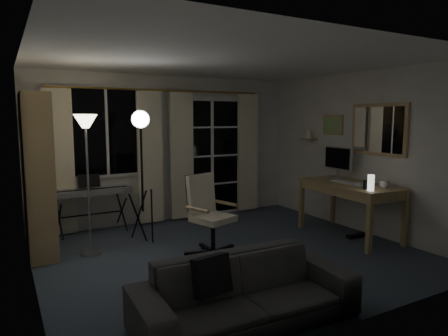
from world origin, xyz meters
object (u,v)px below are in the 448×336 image
Objects in this scene: office_chair at (206,208)px; studio_light at (141,135)px; monitor at (338,159)px; desk at (350,190)px; sofa at (246,281)px; bookshelf at (35,180)px; torchiere_lamp at (86,143)px; mug at (384,183)px; keyboard_piano at (91,193)px.

studio_light is at bearing 104.56° from office_chair.
monitor reaches higher than office_chair.
desk is 2.99m from sofa.
monitor is (2.88, -0.77, -0.41)m from studio_light.
studio_light reaches higher than office_chair.
office_chair is at bearing -39.90° from studio_light.
sofa is (-0.50, -1.71, -0.23)m from office_chair.
bookshelf is 1.35× the size of desk.
studio_light is 0.97× the size of sofa.
torchiere_lamp is at bearing 173.62° from monitor.
monitor is at bearing -9.14° from torchiere_lamp.
torchiere_lamp reaches higher than desk.
office_chair is 2.41m from mug.
bookshelf is at bearing 118.97° from sofa.
desk reaches higher than sofa.
office_chair is at bearing 75.94° from sofa.
studio_light is 3.06m from desk.
sofa is (-2.83, -1.81, -0.71)m from monitor.
keyboard_piano is 0.62× the size of studio_light.
monitor is at bearing 69.21° from desk.
mug is (0.10, -0.50, 0.16)m from desk.
sofa is (0.05, -2.58, -1.12)m from studio_light.
mug is at bearing -36.06° from keyboard_piano.
monitor is at bearing -14.96° from office_chair.
studio_light is 3.01m from monitor.
bookshelf is 1.05× the size of sofa.
studio_light is at bearing 167.84° from monitor.
keyboard_piano is (0.76, 0.54, -0.32)m from bookshelf.
bookshelf is at bearing 134.48° from office_chair.
office_chair is (1.11, -1.54, -0.04)m from keyboard_piano.
torchiere_lamp is (0.57, -0.31, 0.46)m from bookshelf.
office_chair is at bearing -174.71° from monitor.
bookshelf is 3.56× the size of monitor.
monitor is (3.45, -1.43, 0.45)m from keyboard_piano.
mug is 2.91m from sofa.
desk is (4.01, -1.34, -0.27)m from bookshelf.
torchiere_lamp is at bearing 134.50° from office_chair.
torchiere_lamp reaches higher than office_chair.
monitor is at bearing 84.21° from mug.
torchiere_lamp is 3.11× the size of monitor.
bookshelf reaches higher than keyboard_piano.
office_chair is 0.68× the size of desk.
studio_light reaches higher than mug.
bookshelf is at bearing 170.81° from monitor.
torchiere_lamp is 1.17m from keyboard_piano.
studio_light is at bearing -50.30° from keyboard_piano.
office_chair reaches higher than keyboard_piano.
sofa is at bearing -162.49° from mug.
desk is (3.25, -1.88, 0.05)m from keyboard_piano.
desk is at bearing 29.47° from sofa.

